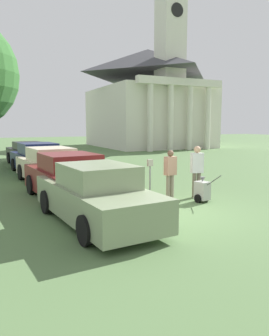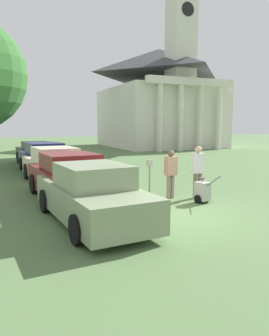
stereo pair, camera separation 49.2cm
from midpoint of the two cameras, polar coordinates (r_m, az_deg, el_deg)
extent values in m
plane|color=#517042|center=(9.69, 5.79, -7.76)|extent=(120.00, 120.00, 0.00)
cube|color=gray|center=(8.75, -8.52, -5.58)|extent=(2.26, 4.95, 0.79)
cube|color=gray|center=(8.44, -8.12, -1.32)|extent=(1.78, 2.16, 0.58)
cylinder|color=black|center=(9.92, -16.52, -5.68)|extent=(0.24, 0.68, 0.67)
cylinder|color=black|center=(10.47, -7.09, -4.73)|extent=(0.24, 0.68, 0.67)
cylinder|color=black|center=(7.17, -10.57, -10.63)|extent=(0.24, 0.68, 0.67)
cylinder|color=black|center=(7.91, 1.67, -8.74)|extent=(0.24, 0.68, 0.67)
cube|color=maroon|center=(11.53, -12.68, -2.31)|extent=(2.35, 4.84, 0.83)
cube|color=maroon|center=(11.25, -12.49, 1.04)|extent=(1.86, 2.12, 0.56)
cylinder|color=black|center=(12.72, -18.68, -2.77)|extent=(0.25, 0.73, 0.72)
cylinder|color=black|center=(13.22, -10.74, -2.12)|extent=(0.25, 0.73, 0.72)
cylinder|color=black|center=(9.95, -15.18, -5.45)|extent=(0.25, 0.73, 0.72)
cylinder|color=black|center=(10.58, -5.36, -4.44)|extent=(0.25, 0.73, 0.72)
cube|color=beige|center=(14.78, -15.47, -0.27)|extent=(2.34, 5.25, 0.81)
cube|color=beige|center=(14.51, -15.35, 2.33)|extent=(1.83, 2.29, 0.57)
cylinder|color=black|center=(16.14, -20.02, -0.68)|extent=(0.25, 0.74, 0.73)
cylinder|color=black|center=(16.56, -13.85, -0.24)|extent=(0.25, 0.74, 0.73)
cylinder|color=black|center=(13.08, -17.44, -2.42)|extent=(0.25, 0.74, 0.73)
cylinder|color=black|center=(13.60, -9.98, -1.81)|extent=(0.25, 0.74, 0.73)
cube|color=#19234C|center=(18.17, -17.29, 1.08)|extent=(2.37, 5.07, 0.83)
cube|color=#19234C|center=(17.92, -17.23, 3.25)|extent=(1.87, 2.22, 0.58)
cylinder|color=black|center=(19.50, -20.96, 0.57)|extent=(0.25, 0.70, 0.69)
cylinder|color=black|center=(19.89, -15.67, 0.92)|extent=(0.25, 0.70, 0.69)
cylinder|color=black|center=(16.53, -19.17, -0.53)|extent=(0.25, 0.70, 0.69)
cylinder|color=black|center=(16.99, -13.00, -0.09)|extent=(0.25, 0.70, 0.69)
cube|color=black|center=(21.89, -18.63, 2.07)|extent=(2.31, 5.40, 0.81)
cube|color=black|center=(21.64, -18.59, 3.71)|extent=(1.79, 2.35, 0.46)
cylinder|color=black|center=(23.35, -21.56, 1.67)|extent=(0.25, 0.73, 0.72)
cylinder|color=black|center=(23.69, -17.35, 1.93)|extent=(0.25, 0.73, 0.72)
cylinder|color=black|center=(20.15, -20.09, 0.87)|extent=(0.25, 0.73, 0.72)
cylinder|color=black|center=(20.54, -15.24, 1.19)|extent=(0.25, 0.73, 0.72)
cylinder|color=slate|center=(10.75, 1.40, -2.88)|extent=(0.05, 0.05, 1.21)
cube|color=gray|center=(10.65, 1.41, 0.91)|extent=(0.18, 0.09, 0.22)
cylinder|color=gray|center=(11.54, 5.32, -3.19)|extent=(0.14, 0.14, 0.82)
cylinder|color=gray|center=(11.43, 4.66, -3.28)|extent=(0.14, 0.14, 0.82)
cube|color=tan|center=(11.37, 5.03, 0.38)|extent=(0.45, 0.29, 0.65)
sphere|color=brown|center=(11.32, 5.06, 2.56)|extent=(0.22, 0.22, 0.22)
cylinder|color=#665B4C|center=(11.74, 9.93, -2.93)|extent=(0.14, 0.14, 0.88)
cylinder|color=#665B4C|center=(11.67, 9.17, -2.97)|extent=(0.14, 0.14, 0.88)
cube|color=silver|center=(11.59, 9.64, 0.88)|extent=(0.45, 0.29, 0.70)
sphere|color=tan|center=(11.54, 9.69, 3.18)|extent=(0.24, 0.24, 0.24)
cube|color=#B2B2AD|center=(11.04, 10.47, -3.89)|extent=(0.44, 0.50, 0.60)
cone|color=#59595B|center=(10.97, 10.52, -1.95)|extent=(0.18, 0.18, 0.16)
cylinder|color=#4C4C4C|center=(10.66, 12.34, -2.17)|extent=(0.14, 0.59, 0.43)
cylinder|color=black|center=(10.95, 9.67, -5.28)|extent=(0.10, 0.28, 0.28)
cylinder|color=black|center=(11.24, 11.18, -4.98)|extent=(0.10, 0.28, 0.28)
cube|color=silver|center=(38.84, 1.89, 8.71)|extent=(11.08, 12.91, 6.61)
pyramid|color=#424247|center=(39.46, 1.93, 17.87)|extent=(11.30, 13.17, 2.98)
cylinder|color=silver|center=(31.05, 2.30, 8.68)|extent=(0.56, 0.56, 6.28)
cylinder|color=silver|center=(32.12, 5.85, 8.61)|extent=(0.56, 0.56, 6.28)
cylinder|color=silver|center=(33.31, 9.17, 8.51)|extent=(0.56, 0.56, 6.28)
cylinder|color=silver|center=(34.60, 12.24, 8.40)|extent=(0.56, 0.56, 6.28)
cube|color=silver|center=(32.95, 7.65, 14.64)|extent=(9.42, 0.70, 0.70)
cube|color=silver|center=(35.51, 5.82, 21.37)|extent=(2.40, 2.40, 8.83)
cylinder|color=black|center=(35.19, 7.01, 25.68)|extent=(1.32, 0.06, 1.32)
camera|label=1|loc=(0.25, -91.28, -0.17)|focal=35.00mm
camera|label=2|loc=(0.25, 88.72, 0.17)|focal=35.00mm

